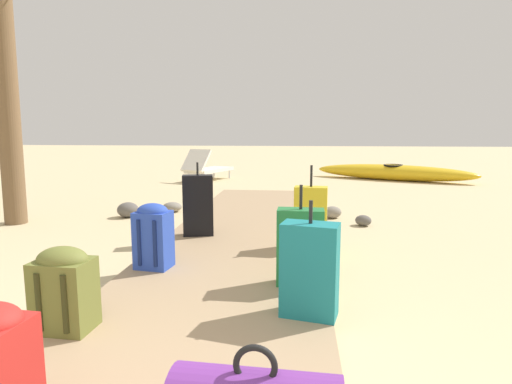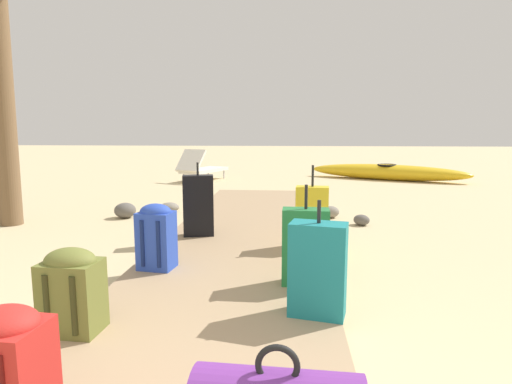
# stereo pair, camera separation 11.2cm
# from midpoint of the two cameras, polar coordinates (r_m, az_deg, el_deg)

# --- Properties ---
(ground_plane) EXTENTS (60.00, 60.00, 0.00)m
(ground_plane) POSITION_cam_midpoint_polar(r_m,az_deg,el_deg) (3.93, -2.87, -10.37)
(ground_plane) COLOR #CCB789
(boardwalk) EXTENTS (1.70, 7.61, 0.08)m
(boardwalk) POSITION_cam_midpoint_polar(r_m,az_deg,el_deg) (4.64, -1.47, -6.90)
(boardwalk) COLOR tan
(boardwalk) RESTS_ON ground
(suitcase_black) EXTENTS (0.36, 0.23, 0.83)m
(suitcase_black) POSITION_cam_midpoint_polar(r_m,az_deg,el_deg) (4.79, -7.15, -1.79)
(suitcase_black) COLOR black
(suitcase_black) RESTS_ON boardwalk
(backpack_blue) EXTENTS (0.32, 0.28, 0.57)m
(backpack_blue) POSITION_cam_midpoint_polar(r_m,az_deg,el_deg) (3.73, -12.89, -5.57)
(backpack_blue) COLOR #2847B7
(backpack_blue) RESTS_ON boardwalk
(suitcase_yellow) EXTENTS (0.34, 0.20, 0.84)m
(suitcase_yellow) POSITION_cam_midpoint_polar(r_m,az_deg,el_deg) (4.30, 8.13, -3.39)
(suitcase_yellow) COLOR gold
(suitcase_yellow) RESTS_ON boardwalk
(suitcase_green) EXTENTS (0.36, 0.18, 0.78)m
(suitcase_green) POSITION_cam_midpoint_polar(r_m,az_deg,el_deg) (3.27, 6.98, -7.39)
(suitcase_green) COLOR #237538
(suitcase_green) RESTS_ON boardwalk
(backpack_olive) EXTENTS (0.34, 0.28, 0.51)m
(backpack_olive) POSITION_cam_midpoint_polar(r_m,az_deg,el_deg) (2.77, -23.46, -11.64)
(backpack_olive) COLOR olive
(backpack_olive) RESTS_ON boardwalk
(suitcase_teal) EXTENTS (0.39, 0.27, 0.75)m
(suitcase_teal) POSITION_cam_midpoint_polar(r_m,az_deg,el_deg) (2.75, 8.44, -10.38)
(suitcase_teal) COLOR #197A7F
(suitcase_teal) RESTS_ON boardwalk
(lounge_chair) EXTENTS (1.11, 1.64, 0.80)m
(lounge_chair) POSITION_cam_midpoint_polar(r_m,az_deg,el_deg) (10.61, -6.39, 3.28)
(lounge_chair) COLOR white
(lounge_chair) RESTS_ON ground
(kayak) EXTENTS (3.90, 2.23, 0.40)m
(kayak) POSITION_cam_midpoint_polar(r_m,az_deg,el_deg) (11.26, 18.29, 2.54)
(kayak) COLOR gold
(kayak) RESTS_ON ground
(rock_right_far) EXTENTS (0.32, 0.28, 0.17)m
(rock_right_far) POSITION_cam_midpoint_polar(r_m,az_deg,el_deg) (6.20, 10.77, -2.71)
(rock_right_far) COLOR gray
(rock_right_far) RESTS_ON ground
(rock_right_mid) EXTENTS (0.28, 0.28, 0.14)m
(rock_right_mid) POSITION_cam_midpoint_polar(r_m,az_deg,el_deg) (5.81, 14.83, -3.74)
(rock_right_mid) COLOR #5B5651
(rock_right_mid) RESTS_ON ground
(rock_left_mid) EXTENTS (0.38, 0.36, 0.15)m
(rock_left_mid) POSITION_cam_midpoint_polar(r_m,az_deg,el_deg) (6.69, -10.77, -2.00)
(rock_left_mid) COLOR gray
(rock_left_mid) RESTS_ON ground
(rock_left_far) EXTENTS (0.40, 0.38, 0.22)m
(rock_left_far) POSITION_cam_midpoint_polar(r_m,az_deg,el_deg) (6.41, -16.44, -2.32)
(rock_left_far) COLOR #5B5651
(rock_left_far) RESTS_ON ground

